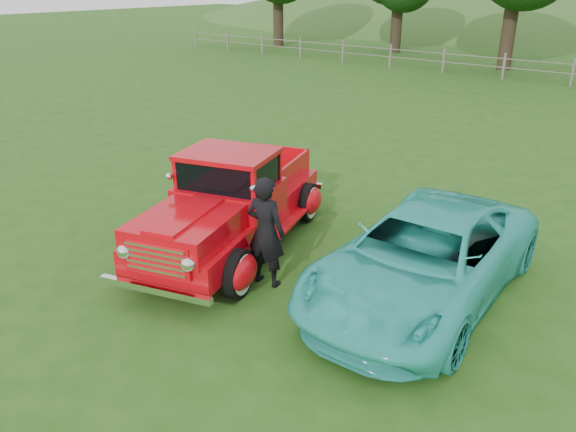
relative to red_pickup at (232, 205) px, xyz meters
The scene contains 5 objects.
ground 1.54m from the red_pickup, 65.42° to the right, with size 140.00×140.00×0.00m, color #254F15.
fence_line 20.81m from the red_pickup, 88.49° to the left, with size 48.00×0.12×1.20m.
red_pickup is the anchor object (origin of this frame).
teal_sedan 3.47m from the red_pickup, ahead, with size 2.21×4.80×1.33m, color #2FBEB0.
man 1.48m from the red_pickup, 25.30° to the right, with size 0.65×0.42×1.77m, color black.
Camera 1 is at (5.90, -5.28, 4.47)m, focal length 35.00 mm.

